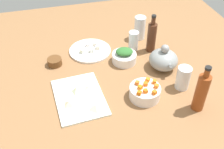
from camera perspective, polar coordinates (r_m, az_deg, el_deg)
tabletop at (r=140.51cm, az=0.00°, el=-2.03°), size 190.00×190.00×3.00cm
cutting_board at (r=131.55cm, az=-6.95°, el=-4.82°), size 32.81×24.70×1.00cm
plate_tofu at (r=161.10cm, az=-4.68°, el=5.08°), size 24.66×24.66×1.20cm
bowl_greens at (r=151.48cm, az=2.60°, el=3.56°), size 13.69×13.69×5.29cm
bowl_carrots at (r=130.30cm, az=6.98°, el=-3.78°), size 15.02×15.02×6.14cm
bowl_small_side at (r=152.91cm, az=-12.09°, el=2.67°), size 8.01×8.01×3.95cm
teapot at (r=147.94cm, az=10.89°, el=3.18°), size 17.63×15.48×14.75cm
bottle_0 at (r=158.56cm, az=8.42°, el=7.99°), size 5.21×5.21×23.14cm
bottle_1 at (r=125.68cm, az=18.45°, el=-3.52°), size 5.53×5.53×24.34cm
drinking_glass_0 at (r=170.64cm, az=5.92°, el=9.85°), size 6.94×6.94×14.63cm
drinking_glass_1 at (r=137.16cm, az=14.89°, el=-0.68°), size 6.91×6.91×12.27cm
drinking_glass_2 at (r=160.17cm, az=4.59°, el=7.14°), size 5.80×5.80×11.77cm
carrot_cube_0 at (r=130.61cm, az=9.00°, el=-1.53°), size 2.46×2.46×1.80cm
carrot_cube_1 at (r=128.98cm, az=5.38°, el=-1.77°), size 2.52×2.52×1.80cm
carrot_cube_2 at (r=128.42cm, az=9.42°, el=-2.45°), size 2.54×2.54×1.80cm
carrot_cube_3 at (r=123.98cm, az=5.81°, el=-3.91°), size 2.53×2.53×1.80cm
carrot_cube_4 at (r=126.73cm, az=5.99°, el=-2.74°), size 2.38×2.38×1.80cm
carrot_cube_5 at (r=131.20cm, az=7.59°, el=-1.12°), size 2.55×2.55×1.80cm
carrot_cube_6 at (r=125.10cm, az=9.01°, el=-3.79°), size 2.40×2.40×1.80cm
carrot_cube_7 at (r=128.84cm, az=7.16°, el=-2.00°), size 2.08×2.08×1.80cm
carrot_cube_8 at (r=125.19cm, az=7.13°, el=-3.52°), size 1.86×1.86×1.80cm
chopped_greens_mound at (r=148.95cm, az=2.65°, el=4.89°), size 9.74×11.07×3.31cm
tofu_cube_0 at (r=158.38cm, az=-4.39°, el=5.16°), size 2.45×2.45×2.20cm
tofu_cube_1 at (r=158.25cm, az=-6.39°, el=4.98°), size 3.11×3.11×2.20cm
tofu_cube_2 at (r=160.84cm, az=-3.05°, el=5.83°), size 2.87×2.87×2.20cm
tofu_cube_3 at (r=163.79cm, az=-3.59°, el=6.51°), size 2.74×2.74×2.20cm
tofu_cube_4 at (r=163.38cm, az=-5.16°, el=6.32°), size 2.24×2.24×2.20cm
dumpling_0 at (r=133.32cm, az=-4.95°, el=-2.98°), size 6.50×6.83×2.04cm
dumpling_1 at (r=132.77cm, az=-7.57°, el=-3.17°), size 5.82×5.55×2.98cm
dumpling_2 at (r=124.20cm, az=-3.51°, el=-6.94°), size 5.62×5.56×2.05cm
dumpling_3 at (r=126.99cm, az=-9.13°, el=-6.01°), size 6.36×6.42×2.57cm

